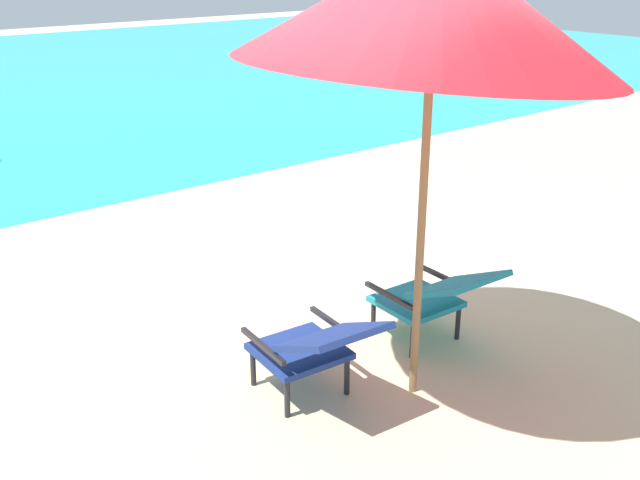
# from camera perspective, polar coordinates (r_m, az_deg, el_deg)

# --- Properties ---
(ground_plane) EXTENTS (40.00, 40.00, 0.00)m
(ground_plane) POSITION_cam_1_polar(r_m,az_deg,el_deg) (8.44, -16.19, 2.58)
(ground_plane) COLOR #CCB78E
(lounge_chair_left) EXTENTS (0.61, 0.92, 0.68)m
(lounge_chair_left) POSITION_cam_1_polar(r_m,az_deg,el_deg) (4.49, -0.43, -8.14)
(lounge_chair_left) COLOR navy
(lounge_chair_left) RESTS_ON ground_plane
(lounge_chair_right) EXTENTS (0.58, 0.90, 0.68)m
(lounge_chair_right) POSITION_cam_1_polar(r_m,az_deg,el_deg) (5.17, 8.83, -4.18)
(lounge_chair_right) COLOR teal
(lounge_chair_right) RESTS_ON ground_plane
(beach_umbrella_center) EXTENTS (2.47, 2.43, 2.79)m
(beach_umbrella_center) POSITION_cam_1_polar(r_m,az_deg,el_deg) (4.08, 8.78, 17.66)
(beach_umbrella_center) COLOR olive
(beach_umbrella_center) RESTS_ON ground_plane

